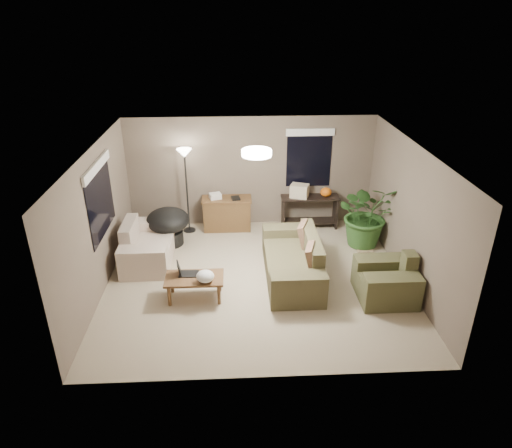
{
  "coord_description": "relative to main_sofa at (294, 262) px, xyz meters",
  "views": [
    {
      "loc": [
        -0.38,
        -7.24,
        4.6
      ],
      "look_at": [
        0.0,
        0.2,
        1.05
      ],
      "focal_mm": 32.0,
      "sensor_mm": 36.0,
      "label": 1
    }
  ],
  "objects": [
    {
      "name": "window_left",
      "position": [
        -3.43,
        0.22,
        1.49
      ],
      "size": [
        0.05,
        1.56,
        1.33
      ],
      "color": "black",
      "rests_on": "room_shell"
    },
    {
      "name": "papasan_chair",
      "position": [
        -2.49,
        1.44,
        0.17
      ],
      "size": [
        1.0,
        1.0,
        0.8
      ],
      "color": "black",
      "rests_on": "ground"
    },
    {
      "name": "coffee_table",
      "position": [
        -1.8,
        -0.63,
        0.06
      ],
      "size": [
        1.0,
        0.55,
        0.42
      ],
      "color": "brown",
      "rests_on": "ground"
    },
    {
      "name": "desk_papers",
      "position": [
        -1.41,
        2.1,
        0.51
      ],
      "size": [
        0.71,
        0.31,
        0.12
      ],
      "color": "silver",
      "rests_on": "desk"
    },
    {
      "name": "ceiling_fixture",
      "position": [
        -0.7,
        -0.08,
        2.15
      ],
      "size": [
        0.5,
        0.5,
        0.1
      ],
      "primitive_type": "cylinder",
      "color": "white",
      "rests_on": "room_shell"
    },
    {
      "name": "cardboard_box",
      "position": [
        0.37,
        2.11,
        0.6
      ],
      "size": [
        0.46,
        0.41,
        0.29
      ],
      "primitive_type": "cube",
      "rotation": [
        0.0,
        0.0,
        -0.36
      ],
      "color": "beige",
      "rests_on": "console_table"
    },
    {
      "name": "plastic_bag",
      "position": [
        -1.6,
        -0.78,
        0.23
      ],
      "size": [
        0.39,
        0.37,
        0.21
      ],
      "primitive_type": "ellipsoid",
      "rotation": [
        0.0,
        0.0,
        -0.43
      ],
      "color": "white",
      "rests_on": "coffee_table"
    },
    {
      "name": "floor_lamp",
      "position": [
        -2.12,
        2.05,
        1.3
      ],
      "size": [
        0.32,
        0.32,
        1.91
      ],
      "color": "black",
      "rests_on": "ground"
    },
    {
      "name": "main_sofa",
      "position": [
        0.0,
        0.0,
        0.0
      ],
      "size": [
        0.95,
        2.2,
        0.85
      ],
      "color": "brown",
      "rests_on": "ground"
    },
    {
      "name": "houseplant",
      "position": [
        1.68,
        1.19,
        0.26
      ],
      "size": [
        1.29,
        1.43,
        1.12
      ],
      "primitive_type": "imported",
      "color": "#2D5923",
      "rests_on": "ground"
    },
    {
      "name": "room_shell",
      "position": [
        -0.7,
        -0.08,
        0.96
      ],
      "size": [
        5.5,
        5.5,
        5.5
      ],
      "color": "tan",
      "rests_on": "ground"
    },
    {
      "name": "console_table",
      "position": [
        0.62,
        2.11,
        0.14
      ],
      "size": [
        1.3,
        0.4,
        0.75
      ],
      "color": "black",
      "rests_on": "ground"
    },
    {
      "name": "loveseat",
      "position": [
        -2.84,
        0.74,
        0.0
      ],
      "size": [
        0.9,
        1.6,
        0.85
      ],
      "color": "beige",
      "rests_on": "ground"
    },
    {
      "name": "throw_pillows",
      "position": [
        0.26,
        -0.0,
        0.36
      ],
      "size": [
        0.37,
        1.4,
        0.47
      ],
      "color": "#8C7251",
      "rests_on": "main_sofa"
    },
    {
      "name": "laptop",
      "position": [
        -1.97,
        -0.53,
        0.19
      ],
      "size": [
        0.38,
        0.24,
        0.24
      ],
      "color": "black",
      "rests_on": "coffee_table"
    },
    {
      "name": "cat_scratching_post",
      "position": [
        1.61,
        0.95,
        -0.08
      ],
      "size": [
        0.32,
        0.32,
        0.5
      ],
      "color": "tan",
      "rests_on": "ground"
    },
    {
      "name": "window_back",
      "position": [
        0.6,
        2.39,
        1.49
      ],
      "size": [
        1.06,
        0.05,
        1.33
      ],
      "color": "black",
      "rests_on": "room_shell"
    },
    {
      "name": "pumpkin",
      "position": [
        0.97,
        2.11,
        0.56
      ],
      "size": [
        0.32,
        0.32,
        0.21
      ],
      "primitive_type": "ellipsoid",
      "rotation": [
        0.0,
        0.0,
        0.31
      ],
      "color": "orange",
      "rests_on": "console_table"
    },
    {
      "name": "desk",
      "position": [
        -1.26,
        2.11,
        0.08
      ],
      "size": [
        1.1,
        0.5,
        0.75
      ],
      "color": "brown",
      "rests_on": "ground"
    },
    {
      "name": "armchair",
      "position": [
        1.52,
        -0.75,
        0.0
      ],
      "size": [
        0.95,
        1.0,
        0.85
      ],
      "color": "#4C4C2D",
      "rests_on": "ground"
    }
  ]
}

